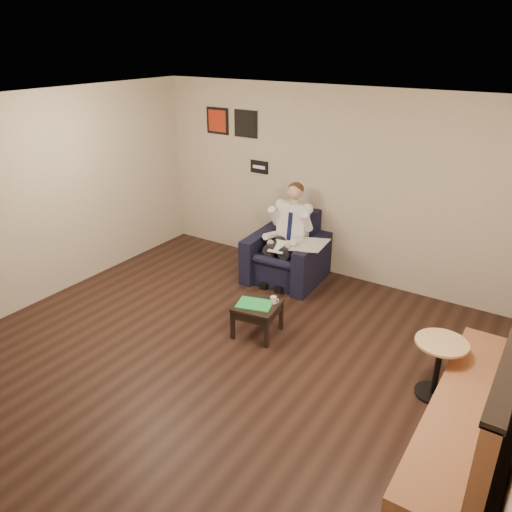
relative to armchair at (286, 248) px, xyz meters
The scene contains 17 objects.
ground 2.49m from the armchair, 79.54° to the right, with size 6.00×6.00×0.00m, color black.
wall_back 1.16m from the armchair, 53.59° to the left, with size 6.00×0.02×2.80m, color beige.
wall_left 3.62m from the armchair, 136.82° to the right, with size 0.02×6.00×2.80m, color beige.
ceiling 3.35m from the armchair, 79.54° to the right, with size 6.00×6.00×0.02m, color white.
seating_sign 1.44m from the armchair, 145.65° to the left, with size 0.32×0.02×0.20m, color black.
art_print_left 2.41m from the armchair, 160.53° to the left, with size 0.42×0.03×0.42m, color red.
art_print_right 2.07m from the armchair, 152.12° to the left, with size 0.42×0.03×0.42m, color black.
armchair is the anchor object (origin of this frame).
seated_man 0.23m from the armchair, 86.58° to the right, with size 0.66×0.99×1.39m, color white, non-canonical shape.
lap_papers 0.27m from the armchair, 86.58° to the right, with size 0.23×0.33×0.01m, color white.
newspaper 0.47m from the armchair, 11.15° to the right, with size 0.44×0.55×0.01m, color silver.
side_table 1.62m from the armchair, 72.93° to the right, with size 0.51×0.51×0.42m, color black.
green_folder 1.61m from the armchair, 74.01° to the right, with size 0.42×0.30×0.01m, color green.
coffee_mug 1.53m from the armchair, 66.09° to the right, with size 0.08×0.08×0.09m, color white.
smartphone 1.46m from the armchair, 70.22° to the right, with size 0.13×0.06×0.01m, color black.
banquette 3.69m from the armchair, 34.58° to the right, with size 0.63×2.65×1.36m, color #935A39.
cafe_table 3.03m from the armchair, 29.85° to the right, with size 0.52×0.52×0.64m, color tan.
Camera 1 is at (2.90, -3.59, 3.41)m, focal length 35.00 mm.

